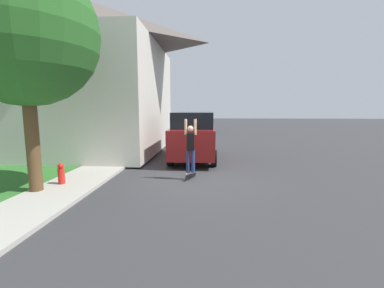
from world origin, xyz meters
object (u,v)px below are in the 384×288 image
at_px(suv_parked, 194,134).
at_px(car_down_street, 202,125).
at_px(fire_hydrant, 61,174).
at_px(skateboarder, 191,145).
at_px(lawn_tree_near, 23,33).
at_px(lawn_tree_far, 133,76).
at_px(skateboard, 190,177).

bearing_deg(suv_parked, car_down_street, 90.14).
height_order(car_down_street, fire_hydrant, car_down_street).
bearing_deg(skateboarder, lawn_tree_near, -157.64).
xyz_separation_m(suv_parked, car_down_street, (-0.04, 16.03, -0.54)).
relative_size(lawn_tree_far, skateboard, 9.81).
distance_m(skateboarder, fire_hydrant, 4.20).
distance_m(lawn_tree_far, skateboard, 10.87).
relative_size(lawn_tree_near, skateboarder, 3.46).
distance_m(lawn_tree_far, car_down_street, 12.38).
height_order(suv_parked, skateboarder, suv_parked).
height_order(car_down_street, skateboarder, skateboarder).
height_order(suv_parked, fire_hydrant, suv_parked).
bearing_deg(car_down_street, lawn_tree_near, -101.04).
bearing_deg(skateboard, lawn_tree_far, 117.22).
bearing_deg(skateboard, lawn_tree_near, -156.65).
bearing_deg(car_down_street, skateboarder, -89.61).
height_order(lawn_tree_far, skateboard, lawn_tree_far).
bearing_deg(skateboarder, suv_parked, 91.47).
distance_m(car_down_street, skateboard, 19.67).
height_order(lawn_tree_far, fire_hydrant, lawn_tree_far).
relative_size(lawn_tree_far, skateboarder, 3.80).
bearing_deg(skateboard, suv_parked, 91.29).
distance_m(lawn_tree_near, lawn_tree_far, 10.65).
relative_size(suv_parked, skateboard, 7.02).
height_order(lawn_tree_far, car_down_street, lawn_tree_far).
xyz_separation_m(suv_parked, skateboard, (0.08, -3.63, -1.13)).
relative_size(lawn_tree_near, suv_parked, 1.28).
bearing_deg(fire_hydrant, suv_parked, 51.10).
relative_size(suv_parked, skateboarder, 2.72).
height_order(lawn_tree_near, suv_parked, lawn_tree_near).
relative_size(lawn_tree_near, car_down_street, 1.43).
bearing_deg(suv_parked, lawn_tree_near, -127.65).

